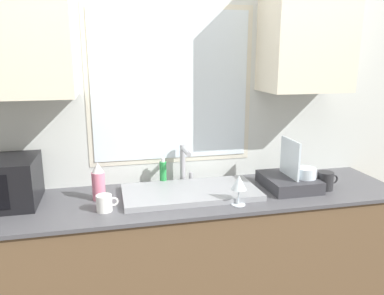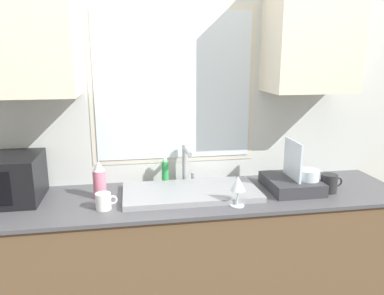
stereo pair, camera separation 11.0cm
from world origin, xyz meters
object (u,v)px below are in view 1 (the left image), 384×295
(dish_rack, at_px, (290,179))
(spray_bottle, at_px, (98,182))
(soap_bottle, at_px, (163,173))
(wine_glass, at_px, (239,184))
(faucet, at_px, (184,161))
(mug_near_sink, at_px, (105,203))

(dish_rack, relative_size, spray_bottle, 1.59)
(soap_bottle, relative_size, wine_glass, 1.06)
(soap_bottle, bearing_deg, dish_rack, -16.79)
(spray_bottle, height_order, soap_bottle, spray_bottle)
(wine_glass, bearing_deg, spray_bottle, 161.29)
(faucet, height_order, spray_bottle, faucet)
(mug_near_sink, distance_m, wine_glass, 0.69)
(mug_near_sink, bearing_deg, wine_glass, -6.23)
(spray_bottle, bearing_deg, wine_glass, -18.71)
(faucet, xyz_separation_m, wine_glass, (0.21, -0.39, -0.03))
(dish_rack, distance_m, mug_near_sink, 1.07)
(mug_near_sink, bearing_deg, spray_bottle, 99.84)
(soap_bottle, xyz_separation_m, mug_near_sink, (-0.34, -0.32, -0.03))
(dish_rack, bearing_deg, spray_bottle, 176.88)
(dish_rack, distance_m, wine_glass, 0.43)
(soap_bottle, distance_m, wine_glass, 0.52)
(spray_bottle, bearing_deg, dish_rack, -3.12)
(faucet, bearing_deg, soap_bottle, 176.19)
(spray_bottle, xyz_separation_m, mug_near_sink, (0.03, -0.17, -0.06))
(soap_bottle, distance_m, mug_near_sink, 0.47)
(dish_rack, bearing_deg, wine_glass, -155.06)
(faucet, height_order, dish_rack, dish_rack)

